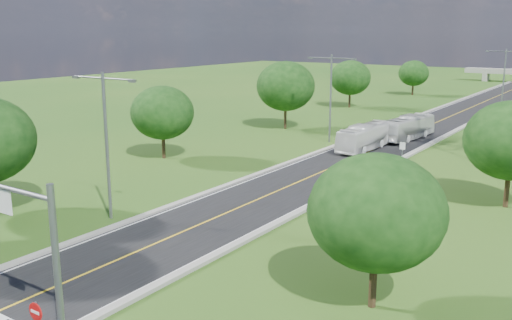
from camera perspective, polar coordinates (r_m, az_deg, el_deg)
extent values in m
plane|color=#214F16|center=(78.00, 16.30, 3.01)|extent=(260.00, 260.00, 0.00)
cube|color=black|center=(83.66, 17.58, 3.59)|extent=(8.00, 150.00, 0.06)
cube|color=gray|center=(84.93, 14.84, 3.94)|extent=(0.50, 150.00, 0.22)
cube|color=gray|center=(82.57, 20.41, 3.32)|extent=(0.50, 150.00, 0.22)
cylinder|color=slate|center=(23.23, -19.24, -10.87)|extent=(0.28, 0.28, 7.20)
cube|color=white|center=(24.97, -24.08, -3.77)|extent=(1.25, 0.06, 1.00)
cylinder|color=#B20F0F|center=(24.18, -21.18, -13.98)|extent=(0.76, 0.05, 0.76)
cube|color=white|center=(24.17, -21.24, -14.00)|extent=(0.50, 0.02, 0.12)
cylinder|color=slate|center=(55.64, 14.40, 0.57)|extent=(0.08, 0.08, 2.40)
cube|color=white|center=(55.45, 14.44, 1.37)|extent=(0.55, 0.04, 0.70)
cube|color=gray|center=(157.36, 22.00, 7.70)|extent=(1.20, 3.00, 2.00)
cylinder|color=slate|center=(39.47, -14.69, 1.25)|extent=(0.22, 0.22, 10.00)
cylinder|color=slate|center=(39.90, -16.41, 7.95)|extent=(2.80, 0.12, 0.12)
cylinder|color=slate|center=(37.79, -13.67, 7.86)|extent=(2.80, 0.12, 0.12)
cube|color=slate|center=(40.91, -17.58, 7.91)|extent=(0.50, 0.25, 0.18)
cube|color=slate|center=(36.85, -12.28, 7.73)|extent=(0.50, 0.25, 0.18)
cylinder|color=slate|center=(65.73, 7.46, 6.07)|extent=(0.22, 0.22, 10.00)
cylinder|color=slate|center=(65.99, 6.48, 10.13)|extent=(2.80, 0.12, 0.12)
cylinder|color=slate|center=(64.74, 8.70, 10.02)|extent=(2.80, 0.12, 0.12)
cube|color=slate|center=(66.61, 5.47, 10.14)|extent=(0.50, 0.25, 0.18)
cube|color=slate|center=(64.20, 9.76, 9.91)|extent=(0.50, 0.25, 0.18)
cylinder|color=slate|center=(93.30, 23.50, 7.11)|extent=(0.22, 0.22, 10.00)
cylinder|color=slate|center=(93.30, 22.90, 10.00)|extent=(2.80, 0.12, 0.12)
cube|color=slate|center=(93.57, 22.11, 10.04)|extent=(0.50, 0.25, 0.18)
cylinder|color=black|center=(58.13, -9.23, 1.48)|extent=(0.36, 0.36, 2.70)
ellipsoid|color=black|center=(57.58, -9.35, 4.70)|extent=(6.30, 6.30, 5.36)
cylinder|color=black|center=(74.83, 2.94, 4.37)|extent=(0.36, 0.36, 3.24)
ellipsoid|color=black|center=(74.35, 2.98, 7.39)|extent=(7.56, 7.56, 6.43)
cylinder|color=black|center=(96.84, 9.34, 6.05)|extent=(0.36, 0.36, 2.88)
ellipsoid|color=black|center=(96.50, 9.41, 8.13)|extent=(6.72, 6.72, 5.71)
cylinder|color=black|center=(118.14, 15.40, 6.88)|extent=(0.36, 0.36, 2.52)
ellipsoid|color=black|center=(117.88, 15.49, 8.37)|extent=(5.88, 5.88, 5.00)
cylinder|color=black|center=(27.56, 11.62, -11.65)|extent=(0.36, 0.36, 2.70)
ellipsoid|color=black|center=(26.38, 11.95, -5.11)|extent=(6.30, 6.30, 5.36)
cylinder|color=black|center=(45.38, 23.81, -2.57)|extent=(0.36, 0.36, 2.88)
ellipsoid|color=black|center=(44.64, 24.22, 1.79)|extent=(6.72, 6.72, 5.71)
imported|color=silver|center=(69.44, 14.92, 3.14)|extent=(3.46, 10.12, 2.76)
imported|color=white|center=(62.55, 10.91, 2.30)|extent=(2.58, 9.94, 2.75)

